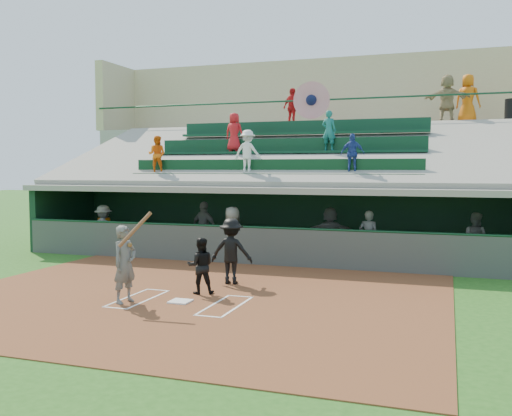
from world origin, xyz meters
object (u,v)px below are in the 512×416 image
(home_plate, at_px, (180,301))
(water_cooler, at_px, (104,224))
(catcher, at_px, (201,266))
(white_table, at_px, (103,239))
(batter_at_plate, at_px, (125,264))

(home_plate, xyz_separation_m, water_cooler, (-5.92, 6.10, 0.89))
(catcher, relative_size, water_cooler, 3.02)
(catcher, bearing_deg, water_cooler, -65.35)
(home_plate, height_order, catcher, catcher)
(home_plate, xyz_separation_m, white_table, (-6.00, 6.16, 0.34))
(home_plate, height_order, batter_at_plate, batter_at_plate)
(batter_at_plate, distance_m, water_cooler, 8.11)
(white_table, height_order, water_cooler, water_cooler)
(home_plate, relative_size, catcher, 0.34)
(batter_at_plate, distance_m, catcher, 1.75)
(home_plate, distance_m, water_cooler, 8.55)
(batter_at_plate, relative_size, catcher, 1.54)
(white_table, bearing_deg, catcher, -65.53)
(catcher, distance_m, water_cooler, 7.94)
(home_plate, distance_m, white_table, 8.61)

